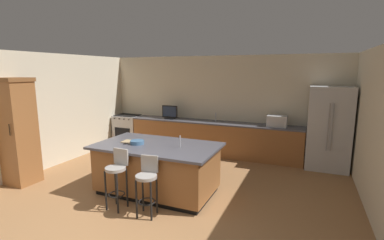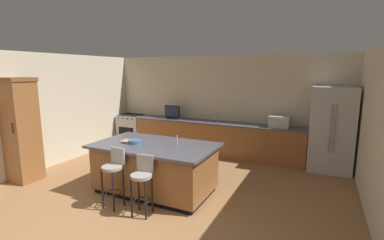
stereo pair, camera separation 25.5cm
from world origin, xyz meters
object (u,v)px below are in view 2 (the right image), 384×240
at_px(range_oven, 132,129).
at_px(microwave, 279,122).
at_px(kitchen_island, 155,168).
at_px(bar_stool_right, 142,180).
at_px(tv_monitor, 172,113).
at_px(fruit_bowl, 135,142).
at_px(cabinet_tower, 21,128).
at_px(cutting_board, 130,141).
at_px(refrigerator, 332,130).
at_px(bar_stool_left, 114,172).
at_px(cell_phone, 125,142).

height_order(range_oven, microwave, microwave).
bearing_deg(kitchen_island, bar_stool_right, -70.82).
bearing_deg(range_oven, microwave, 0.01).
bearing_deg(bar_stool_right, range_oven, 120.69).
bearing_deg(kitchen_island, tv_monitor, 112.55).
bearing_deg(fruit_bowl, cabinet_tower, -166.58).
xyz_separation_m(microwave, cutting_board, (-2.42, -2.79, -0.11)).
bearing_deg(refrigerator, cutting_board, -142.71).
distance_m(kitchen_island, range_oven, 3.83).
distance_m(refrigerator, fruit_bowl, 4.42).
height_order(refrigerator, range_oven, refrigerator).
xyz_separation_m(microwave, bar_stool_right, (-1.59, -3.58, -0.48)).
bearing_deg(cabinet_tower, bar_stool_right, -2.31).
xyz_separation_m(tv_monitor, bar_stool_left, (0.82, -3.52, -0.48)).
bearing_deg(cell_phone, kitchen_island, 2.52).
distance_m(cabinet_tower, cell_phone, 2.30).
distance_m(cabinet_tower, cutting_board, 2.36).
bearing_deg(cabinet_tower, fruit_bowl, 13.42).
relative_size(refrigerator, tv_monitor, 4.13).
bearing_deg(bar_stool_left, cell_phone, 115.70).
relative_size(tv_monitor, bar_stool_left, 0.47).
relative_size(bar_stool_right, cutting_board, 2.79).
bearing_deg(range_oven, bar_stool_left, -56.84).
relative_size(kitchen_island, microwave, 4.79).
relative_size(bar_stool_left, cutting_board, 2.92).
height_order(kitchen_island, refrigerator, refrigerator).
distance_m(range_oven, tv_monitor, 1.64).
height_order(range_oven, cell_phone, cell_phone).
bearing_deg(tv_monitor, cabinet_tower, -116.34).
height_order(refrigerator, fruit_bowl, refrigerator).
xyz_separation_m(bar_stool_left, cutting_board, (-0.24, 0.78, 0.34)).
relative_size(range_oven, bar_stool_right, 0.97).
xyz_separation_m(range_oven, cabinet_tower, (-0.17, -3.45, 0.66)).
relative_size(tv_monitor, fruit_bowl, 1.82).
bearing_deg(cutting_board, cell_phone, -106.68).
xyz_separation_m(cell_phone, cutting_board, (0.04, 0.12, 0.01)).
relative_size(tv_monitor, cutting_board, 1.36).
xyz_separation_m(range_oven, bar_stool_right, (2.92, -3.58, 0.11)).
bearing_deg(bar_stool_right, microwave, 57.56).
bearing_deg(microwave, bar_stool_left, -121.34).
xyz_separation_m(kitchen_island, microwave, (1.87, 2.77, 0.58)).
bearing_deg(bar_stool_left, cutting_board, 110.20).
height_order(cabinet_tower, fruit_bowl, cabinet_tower).
height_order(cabinet_tower, bar_stool_right, cabinet_tower).
distance_m(refrigerator, cabinet_tower, 6.77).
bearing_deg(refrigerator, tv_monitor, 179.89).
height_order(fruit_bowl, cutting_board, fruit_bowl).
relative_size(kitchen_island, refrigerator, 1.18).
bearing_deg(tv_monitor, bar_stool_right, -68.21).
bearing_deg(range_oven, bar_stool_right, -50.76).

